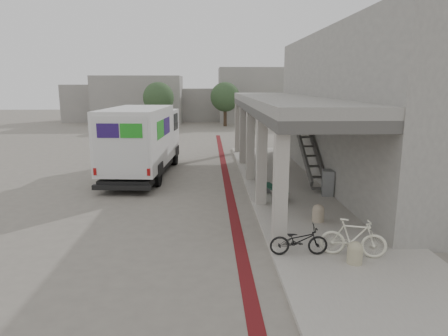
{
  "coord_description": "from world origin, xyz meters",
  "views": [
    {
      "loc": [
        0.1,
        -14.15,
        4.62
      ],
      "look_at": [
        0.68,
        0.1,
        1.6
      ],
      "focal_mm": 32.0,
      "sensor_mm": 36.0,
      "label": 1
    }
  ],
  "objects_px": {
    "fedex_truck": "(143,139)",
    "utility_cabinet": "(328,183)",
    "bench": "(274,191)",
    "bicycle_black": "(299,240)",
    "bicycle_cream": "(353,238)"
  },
  "relations": [
    {
      "from": "utility_cabinet",
      "to": "bicycle_black",
      "type": "relative_size",
      "value": 0.67
    },
    {
      "from": "bench",
      "to": "utility_cabinet",
      "type": "xyz_separation_m",
      "value": [
        2.28,
        0.37,
        0.21
      ]
    },
    {
      "from": "fedex_truck",
      "to": "utility_cabinet",
      "type": "height_order",
      "value": "fedex_truck"
    },
    {
      "from": "bicycle_black",
      "to": "bicycle_cream",
      "type": "bearing_deg",
      "value": -95.08
    },
    {
      "from": "bench",
      "to": "bicycle_cream",
      "type": "distance_m",
      "value": 5.69
    },
    {
      "from": "fedex_truck",
      "to": "utility_cabinet",
      "type": "bearing_deg",
      "value": -24.04
    },
    {
      "from": "bench",
      "to": "utility_cabinet",
      "type": "distance_m",
      "value": 2.32
    },
    {
      "from": "fedex_truck",
      "to": "bicycle_black",
      "type": "height_order",
      "value": "fedex_truck"
    },
    {
      "from": "fedex_truck",
      "to": "bench",
      "type": "bearing_deg",
      "value": -34.67
    },
    {
      "from": "fedex_truck",
      "to": "bench",
      "type": "distance_m",
      "value": 7.78
    },
    {
      "from": "utility_cabinet",
      "to": "bench",
      "type": "bearing_deg",
      "value": -158.62
    },
    {
      "from": "bicycle_black",
      "to": "bicycle_cream",
      "type": "relative_size",
      "value": 0.9
    },
    {
      "from": "bench",
      "to": "bicycle_black",
      "type": "distance_m",
      "value": 5.42
    },
    {
      "from": "bicycle_black",
      "to": "bicycle_cream",
      "type": "distance_m",
      "value": 1.43
    },
    {
      "from": "utility_cabinet",
      "to": "bicycle_cream",
      "type": "distance_m",
      "value": 6.03
    }
  ]
}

